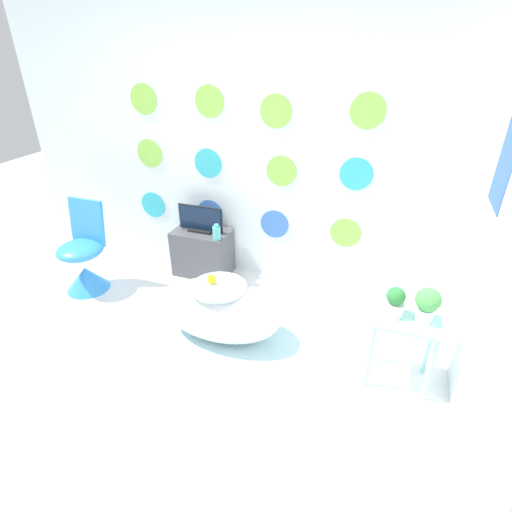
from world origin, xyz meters
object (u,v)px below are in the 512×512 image
chair (84,263)px  vase (217,233)px  bathtub (220,310)px  potted_plant_left (395,302)px  potted_plant_right (428,303)px  tv (200,220)px

chair → vase: bearing=24.3°
bathtub → chair: chair is taller
potted_plant_left → potted_plant_right: 0.20m
bathtub → vase: vase is taller
bathtub → chair: bearing=172.5°
chair → potted_plant_right: bearing=-4.0°
tv → vase: tv is taller
potted_plant_right → bathtub: bearing=179.5°
tv → potted_plant_left: potted_plant_left is taller
bathtub → potted_plant_right: bearing=-0.5°
chair → potted_plant_right: size_ratio=3.55×
chair → potted_plant_left: bearing=-4.4°
bathtub → chair: 1.53m
tv → potted_plant_left: size_ratio=2.23×
bathtub → potted_plant_right: size_ratio=4.15×
potted_plant_left → potted_plant_right: (0.20, 0.00, 0.04)m
potted_plant_left → bathtub: bearing=179.3°
bathtub → chair: (-1.52, 0.20, 0.03)m
vase → bathtub: bearing=-64.5°
chair → vase: 1.31m
bathtub → vase: 0.86m
bathtub → chair: size_ratio=1.17×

